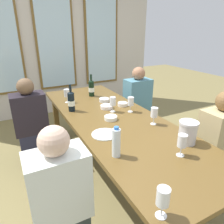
% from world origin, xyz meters
% --- Properties ---
extents(ground_plane, '(12.00, 12.00, 0.00)m').
position_xyz_m(ground_plane, '(0.00, 0.00, 0.00)').
color(ground_plane, olive).
extents(back_wall_with_windows, '(4.11, 0.10, 2.90)m').
position_xyz_m(back_wall_with_windows, '(0.00, 2.38, 1.45)').
color(back_wall_with_windows, beige).
rests_on(back_wall_with_windows, ground).
extents(dining_table, '(0.91, 2.63, 0.74)m').
position_xyz_m(dining_table, '(0.00, 0.00, 0.67)').
color(dining_table, brown).
rests_on(dining_table, ground).
extents(white_plate_0, '(0.23, 0.23, 0.01)m').
position_xyz_m(white_plate_0, '(-0.25, -0.28, 0.74)').
color(white_plate_0, white).
rests_on(white_plate_0, dining_table).
extents(metal_pitcher, '(0.16, 0.16, 0.19)m').
position_xyz_m(metal_pitcher, '(0.29, -0.72, 0.84)').
color(metal_pitcher, silver).
rests_on(metal_pitcher, dining_table).
extents(wine_bottle_0, '(0.08, 0.08, 0.31)m').
position_xyz_m(wine_bottle_0, '(-0.33, 0.41, 0.86)').
color(wine_bottle_0, black).
rests_on(wine_bottle_0, dining_table).
extents(wine_bottle_1, '(0.08, 0.08, 0.30)m').
position_xyz_m(wine_bottle_1, '(0.08, 0.83, 0.86)').
color(wine_bottle_1, black).
rests_on(wine_bottle_1, dining_table).
extents(tasting_bowl_0, '(0.13, 0.13, 0.04)m').
position_xyz_m(tasting_bowl_0, '(-0.05, -0.02, 0.76)').
color(tasting_bowl_0, white).
rests_on(tasting_bowl_0, dining_table).
extents(tasting_bowl_1, '(0.13, 0.13, 0.04)m').
position_xyz_m(tasting_bowl_1, '(0.14, 0.54, 0.76)').
color(tasting_bowl_1, white).
rests_on(tasting_bowl_1, dining_table).
extents(tasting_bowl_2, '(0.12, 0.12, 0.04)m').
position_xyz_m(tasting_bowl_2, '(0.27, 0.29, 0.76)').
color(tasting_bowl_2, white).
rests_on(tasting_bowl_2, dining_table).
extents(tasting_bowl_3, '(0.15, 0.15, 0.04)m').
position_xyz_m(tasting_bowl_3, '(0.06, 0.30, 0.76)').
color(tasting_bowl_3, white).
rests_on(tasting_bowl_3, dining_table).
extents(water_bottle, '(0.06, 0.06, 0.24)m').
position_xyz_m(water_bottle, '(-0.32, -0.62, 0.85)').
color(water_bottle, white).
rests_on(water_bottle, dining_table).
extents(wine_glass_0, '(0.07, 0.07, 0.17)m').
position_xyz_m(wine_glass_0, '(0.25, 0.08, 0.86)').
color(wine_glass_0, white).
rests_on(wine_glass_0, dining_table).
extents(wine_glass_1, '(0.07, 0.07, 0.17)m').
position_xyz_m(wine_glass_1, '(0.27, -0.31, 0.86)').
color(wine_glass_1, white).
rests_on(wine_glass_1, dining_table).
extents(wine_glass_2, '(0.07, 0.07, 0.17)m').
position_xyz_m(wine_glass_2, '(0.07, 0.17, 0.86)').
color(wine_glass_2, white).
rests_on(wine_glass_2, dining_table).
extents(wine_glass_3, '(0.07, 0.07, 0.17)m').
position_xyz_m(wine_glass_3, '(-0.30, 0.72, 0.86)').
color(wine_glass_3, white).
rests_on(wine_glass_3, dining_table).
extents(wine_glass_4, '(0.07, 0.07, 0.17)m').
position_xyz_m(wine_glass_4, '(-0.38, -1.20, 0.86)').
color(wine_glass_4, white).
rests_on(wine_glass_4, dining_table).
extents(wine_glass_5, '(0.07, 0.07, 0.17)m').
position_xyz_m(wine_glass_5, '(0.11, -0.84, 0.86)').
color(wine_glass_5, white).
rests_on(wine_glass_5, dining_table).
extents(seated_person_0, '(0.38, 0.24, 1.11)m').
position_xyz_m(seated_person_0, '(-0.77, -0.68, 0.53)').
color(seated_person_0, '#2D3837').
rests_on(seated_person_0, ground).
extents(seated_person_1, '(0.38, 0.24, 1.11)m').
position_xyz_m(seated_person_1, '(0.77, -0.69, 0.53)').
color(seated_person_1, '#2D2F3F').
rests_on(seated_person_1, ground).
extents(seated_person_2, '(0.38, 0.24, 1.11)m').
position_xyz_m(seated_person_2, '(-0.77, 0.69, 0.53)').
color(seated_person_2, '#27283D').
rests_on(seated_person_2, ground).
extents(seated_person_3, '(0.38, 0.24, 1.11)m').
position_xyz_m(seated_person_3, '(0.77, 0.70, 0.53)').
color(seated_person_3, '#302943').
rests_on(seated_person_3, ground).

